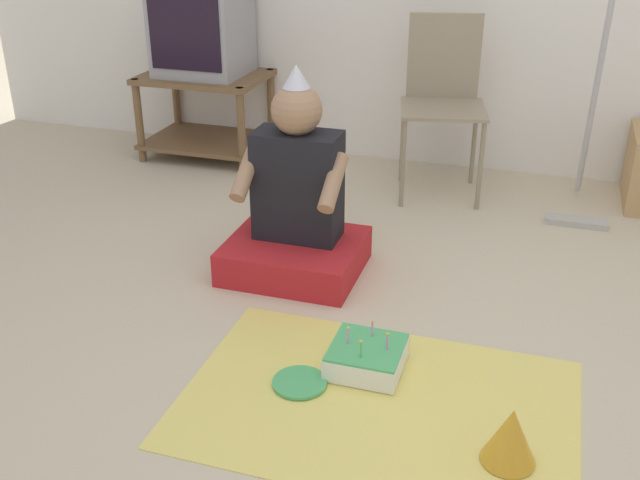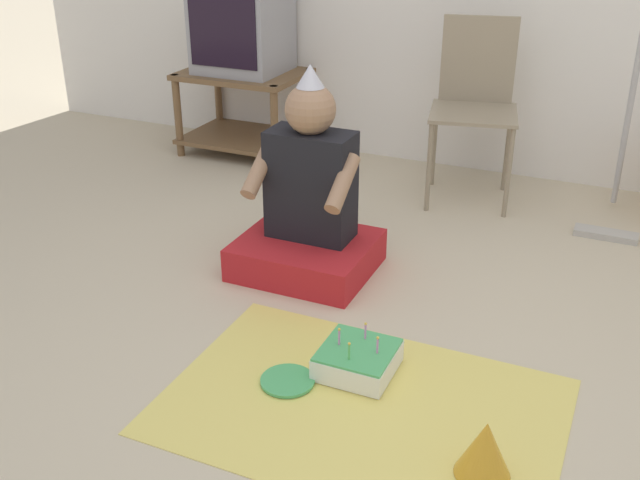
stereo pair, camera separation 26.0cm
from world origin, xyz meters
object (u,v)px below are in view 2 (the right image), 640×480
at_px(dust_mop, 618,168).
at_px(birthday_cake, 358,359).
at_px(tv, 242,26).
at_px(person_seated, 308,209).
at_px(party_hat_blue, 485,449).
at_px(folding_chair, 475,96).
at_px(paper_plate, 288,381).

distance_m(dust_mop, birthday_cake, 1.70).
relative_size(tv, dust_mop, 0.47).
bearing_deg(person_seated, dust_mop, 39.68).
relative_size(person_seated, birthday_cake, 3.54).
height_order(dust_mop, birthday_cake, dust_mop).
distance_m(dust_mop, party_hat_blue, 1.88).
height_order(folding_chair, party_hat_blue, folding_chair).
relative_size(tv, paper_plate, 2.88).
height_order(folding_chair, paper_plate, folding_chair).
bearing_deg(paper_plate, birthday_cake, 39.82).
relative_size(folding_chair, dust_mop, 0.82).
relative_size(dust_mop, party_hat_blue, 6.21).
xyz_separation_m(folding_chair, birthday_cake, (0.06, -1.70, -0.47)).
bearing_deg(person_seated, tv, 128.50).
bearing_deg(birthday_cake, folding_chair, 91.89).
xyz_separation_m(tv, paper_plate, (1.26, -2.00, -0.73)).
bearing_deg(party_hat_blue, person_seated, 135.88).
bearing_deg(dust_mop, person_seated, -140.32).
bearing_deg(folding_chair, party_hat_blue, -74.82).
bearing_deg(party_hat_blue, tv, 131.87).
bearing_deg(dust_mop, paper_plate, -116.44).
bearing_deg(tv, birthday_cake, -51.99).
bearing_deg(dust_mop, tv, 171.79).
height_order(tv, person_seated, tv).
xyz_separation_m(birthday_cake, paper_plate, (-0.18, -0.15, -0.04)).
height_order(birthday_cake, party_hat_blue, party_hat_blue).
bearing_deg(folding_chair, birthday_cake, -88.11).
bearing_deg(dust_mop, folding_chair, 167.45).
distance_m(birthday_cake, paper_plate, 0.24).
height_order(party_hat_blue, paper_plate, party_hat_blue).
bearing_deg(folding_chair, tv, 174.06).
relative_size(tv, birthday_cake, 2.12).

